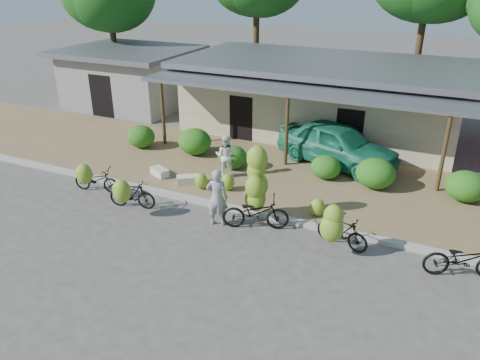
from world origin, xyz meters
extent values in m
plane|color=#4D4A47|center=(0.00, 0.00, 0.00)|extent=(100.00, 100.00, 0.00)
cube|color=#90744D|center=(0.00, 5.00, 0.06)|extent=(60.00, 6.00, 0.12)
cube|color=#A8A399|center=(0.00, 2.00, 0.07)|extent=(60.00, 0.25, 0.15)
cube|color=beige|center=(0.00, 11.00, 1.55)|extent=(12.00, 6.00, 3.10)
cube|color=slate|center=(0.00, 11.00, 3.23)|extent=(13.00, 7.00, 0.25)
cube|color=black|center=(0.00, 8.05, 1.10)|extent=(1.40, 0.12, 2.20)
cube|color=slate|center=(0.00, 7.00, 2.90)|extent=(13.00, 2.00, 0.15)
cylinder|color=#49381D|center=(-5.60, 6.10, 1.43)|extent=(0.14, 0.14, 2.85)
cylinder|color=#49381D|center=(0.00, 6.10, 1.43)|extent=(0.14, 0.14, 2.85)
cylinder|color=#49381D|center=(5.60, 6.10, 1.43)|extent=(0.14, 0.14, 2.85)
cube|color=gray|center=(-11.00, 11.00, 1.45)|extent=(6.00, 5.00, 2.90)
cube|color=slate|center=(-11.00, 11.00, 3.02)|extent=(7.00, 6.00, 0.25)
cube|color=black|center=(-11.00, 8.55, 1.10)|extent=(1.40, 0.12, 2.20)
cylinder|color=#49381D|center=(-13.50, 13.00, 3.09)|extent=(0.36, 0.36, 6.18)
cylinder|color=#49381D|center=(-5.50, 16.00, 3.57)|extent=(0.36, 0.36, 7.15)
cylinder|color=#49381D|center=(3.50, 16.50, 3.65)|extent=(0.36, 0.36, 7.31)
ellipsoid|color=#1E5A14|center=(-6.30, 5.34, 0.60)|extent=(1.23, 1.10, 0.96)
ellipsoid|color=#1E5A14|center=(-3.79, 5.60, 0.66)|extent=(1.39, 1.25, 1.09)
ellipsoid|color=#1E5A14|center=(-1.74, 4.91, 0.57)|extent=(1.16, 1.04, 0.90)
ellipsoid|color=#1E5A14|center=(1.77, 5.49, 0.55)|extent=(1.11, 1.00, 0.86)
ellipsoid|color=#1E5A14|center=(3.56, 5.43, 0.66)|extent=(1.38, 1.24, 1.08)
ellipsoid|color=#1E5A14|center=(6.45, 5.65, 0.64)|extent=(1.32, 1.19, 1.03)
imported|color=black|center=(-5.28, 1.28, 0.45)|extent=(1.77, 0.87, 0.89)
ellipsoid|color=#9BAE2B|center=(-5.18, 0.64, 0.94)|extent=(0.58, 0.49, 0.72)
imported|color=black|center=(-3.40, 0.80, 0.48)|extent=(1.64, 0.77, 0.95)
ellipsoid|color=#9BAE2B|center=(-3.26, 0.16, 0.90)|extent=(0.60, 0.51, 0.75)
imported|color=black|center=(0.78, 1.28, 0.53)|extent=(2.12, 1.36, 1.05)
ellipsoid|color=#9BAE2B|center=(0.54, 1.78, 0.76)|extent=(0.69, 0.59, 0.87)
ellipsoid|color=#9BAE2B|center=(0.63, 1.81, 1.19)|extent=(0.61, 0.52, 0.76)
ellipsoid|color=#9BAE2B|center=(0.55, 1.78, 1.63)|extent=(0.56, 0.48, 0.70)
ellipsoid|color=#9BAE2B|center=(0.58, 1.79, 2.04)|extent=(0.64, 0.55, 0.81)
ellipsoid|color=#9BAE2B|center=(0.71, 1.47, 0.82)|extent=(0.54, 0.46, 0.68)
ellipsoid|color=#9BAE2B|center=(0.67, 1.45, 1.26)|extent=(0.61, 0.52, 0.76)
imported|color=black|center=(3.38, 1.35, 0.48)|extent=(1.65, 0.85, 0.95)
ellipsoid|color=#9BAE2B|center=(3.21, 0.72, 0.88)|extent=(0.64, 0.55, 0.80)
ellipsoid|color=#9BAE2B|center=(3.22, 0.77, 1.22)|extent=(0.54, 0.46, 0.68)
imported|color=black|center=(6.50, 1.24, 0.52)|extent=(2.09, 1.25, 1.04)
ellipsoid|color=#9BAE2B|center=(-1.93, 2.78, 0.41)|extent=(0.47, 0.40, 0.58)
ellipsoid|color=#9BAE2B|center=(-1.04, 3.06, 0.43)|extent=(0.50, 0.42, 0.62)
ellipsoid|color=#9BAE2B|center=(2.31, 2.58, 0.41)|extent=(0.47, 0.40, 0.59)
cube|color=beige|center=(-2.54, 2.95, 0.27)|extent=(0.93, 0.80, 0.30)
cube|color=beige|center=(-3.89, 3.13, 0.26)|extent=(0.84, 0.65, 0.28)
imported|color=#949494|center=(-0.38, 1.00, 0.91)|extent=(0.77, 0.62, 1.82)
imported|color=white|center=(-1.68, 4.20, 0.91)|extent=(0.88, 0.76, 1.57)
imported|color=#1B7B59|center=(1.79, 7.00, 0.94)|extent=(5.21, 3.39, 1.65)
camera|label=1|loc=(5.51, -10.10, 7.25)|focal=35.00mm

